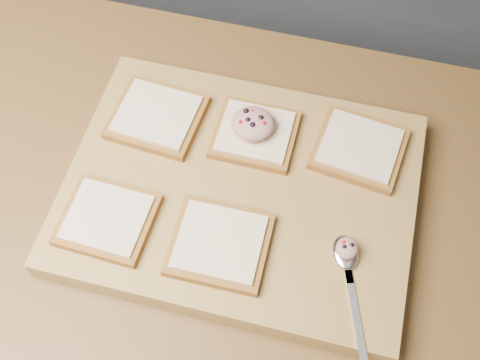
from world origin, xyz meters
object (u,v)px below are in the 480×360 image
(cutting_board, at_px, (240,193))
(bread_far_center, at_px, (255,134))
(tuna_salad_dollop, at_px, (253,123))
(spoon, at_px, (347,261))

(cutting_board, distance_m, bread_far_center, 0.09)
(bread_far_center, relative_size, tuna_salad_dollop, 1.90)
(cutting_board, xyz_separation_m, spoon, (0.17, -0.08, 0.02))
(tuna_salad_dollop, distance_m, spoon, 0.24)
(tuna_salad_dollop, bearing_deg, spoon, -44.73)
(cutting_board, bearing_deg, tuna_salad_dollop, 92.13)
(bread_far_center, bearing_deg, tuna_salad_dollop, 161.52)
(cutting_board, xyz_separation_m, tuna_salad_dollop, (-0.00, 0.09, 0.05))
(cutting_board, distance_m, spoon, 0.18)
(cutting_board, height_order, bread_far_center, bread_far_center)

